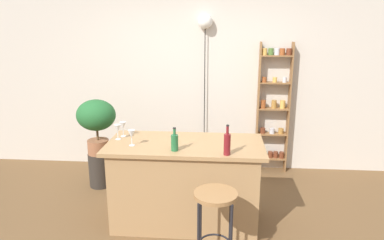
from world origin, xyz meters
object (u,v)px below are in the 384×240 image
Objects in this scene: spice_shelf at (273,108)px; wine_glass_center at (118,129)px; bar_stool at (215,211)px; bottle_sauce_amber at (175,142)px; plant_stool at (100,169)px; wine_glass_left at (123,126)px; wine_glass_right at (132,135)px; bottle_olive_oil at (227,144)px; pendant_globe_light at (205,24)px; potted_plant at (96,119)px.

spice_shelf is 11.41× the size of wine_glass_center.
bottle_sauce_amber is (-0.41, 0.51, 0.45)m from bar_stool.
plant_stool is 2.78× the size of wine_glass_left.
bar_stool is 2.21m from plant_stool.
wine_glass_right is (0.20, -0.19, 0.00)m from wine_glass_center.
bottle_olive_oil is at bearing -11.09° from wine_glass_right.
bottle_sauce_amber is at bearing 129.23° from bar_stool.
wine_glass_right is at bearing 165.87° from bottle_sauce_amber.
bottle_olive_oil is 1.23m from wine_glass_left.
spice_shelf reaches higher than bar_stool.
pendant_globe_light is at bearing 178.06° from spice_shelf.
wine_glass_left is at bearing 75.24° from wine_glass_center.
plant_stool is at bearing 127.26° from wine_glass_right.
plant_stool is at bearing -162.89° from spice_shelf.
wine_glass_left is (-0.63, 0.41, 0.03)m from bottle_sauce_amber.
pendant_globe_light is at bearing 58.76° from wine_glass_left.
plant_stool is 2.78× the size of wine_glass_right.
pendant_globe_light is at bearing 83.42° from bottle_sauce_amber.
pendant_globe_light is at bearing 59.82° from wine_glass_center.
bar_stool is 0.32× the size of pendant_globe_light.
wine_glass_left is at bearing -49.72° from potted_plant.
bottle_olive_oil is (1.66, -1.10, 0.79)m from plant_stool.
potted_plant is at bearing 124.31° from wine_glass_center.
wine_glass_center is 1.00× the size of wine_glass_right.
pendant_globe_light is (0.66, 1.66, 1.08)m from wine_glass_right.
spice_shelf is at bearing 36.38° from wine_glass_left.
bar_stool is 0.39× the size of spice_shelf.
bottle_olive_oil is 0.98m from wine_glass_right.
bottle_olive_oil is (0.51, -0.07, 0.02)m from bottle_sauce_amber.
bottle_sauce_amber is 1.43× the size of wine_glass_center.
plant_stool is 2.78× the size of wine_glass_center.
wine_glass_right is at bearing -52.74° from plant_stool.
spice_shelf reaches higher than potted_plant.
wine_glass_center is 0.27m from wine_glass_right.
wine_glass_right is at bearing -43.22° from wine_glass_center.
pendant_globe_light reaches higher than potted_plant.
pendant_globe_light is (-0.98, 0.03, 1.15)m from spice_shelf.
bottle_olive_oil reaches higher than wine_glass_center.
wine_glass_right is (-0.87, 0.62, 0.48)m from bar_stool.
bottle_olive_oil reaches higher than bottle_sauce_amber.
bottle_sauce_amber is 0.75m from wine_glass_left.
bottle_sauce_amber reaches higher than wine_glass_center.
pendant_globe_light is at bearing 99.29° from bottle_olive_oil.
wine_glass_right reaches higher than plant_stool.
wine_glass_center and wine_glass_right have the same top height.
wine_glass_right is 0.07× the size of pendant_globe_light.
bar_stool is at bearing -37.14° from wine_glass_center.
spice_shelf is (0.77, 2.25, 0.41)m from bar_stool.
spice_shelf is 6.35× the size of bottle_olive_oil.
wine_glass_right is at bearing -135.21° from spice_shelf.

